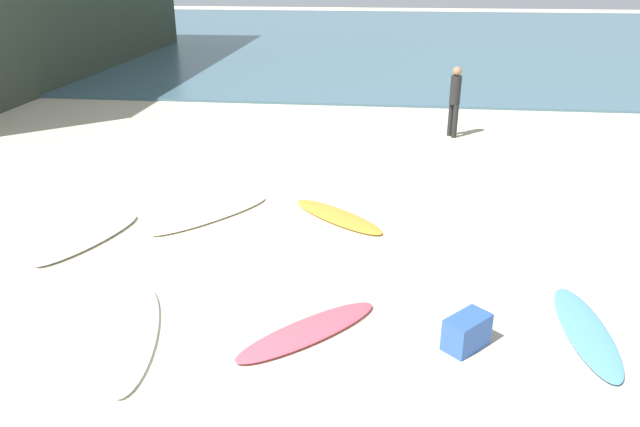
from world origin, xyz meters
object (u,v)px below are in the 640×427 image
at_px(surfboard_3, 586,331).
at_px(beachgoer_near, 455,98).
at_px(surfboard_4, 89,238).
at_px(beach_cooler, 467,332).
at_px(surfboard_5, 338,216).
at_px(surfboard_0, 212,215).
at_px(surfboard_2, 134,335).
at_px(surfboard_1, 308,331).

distance_m(surfboard_3, beachgoer_near, 9.36).
height_order(surfboard_4, beachgoer_near, beachgoer_near).
height_order(surfboard_4, beach_cooler, beach_cooler).
height_order(surfboard_5, beach_cooler, beach_cooler).
bearing_deg(surfboard_4, surfboard_0, -126.80).
distance_m(surfboard_2, surfboard_5, 4.65).
xyz_separation_m(surfboard_0, surfboard_3, (5.79, -3.11, 0.00)).
height_order(surfboard_0, beachgoer_near, beachgoer_near).
xyz_separation_m(surfboard_2, surfboard_5, (2.21, 4.09, 0.00)).
bearing_deg(surfboard_5, surfboard_3, 87.18).
relative_size(surfboard_4, beachgoer_near, 1.21).
bearing_deg(surfboard_0, surfboard_1, -18.91).
distance_m(surfboard_4, beachgoer_near, 9.99).
height_order(surfboard_2, beachgoer_near, beachgoer_near).
distance_m(surfboard_4, surfboard_5, 4.35).
bearing_deg(beach_cooler, beachgoer_near, 86.24).
distance_m(surfboard_5, beachgoer_near, 6.54).
height_order(surfboard_0, surfboard_4, surfboard_4).
relative_size(surfboard_0, surfboard_5, 1.16).
distance_m(surfboard_1, surfboard_3, 3.53).
height_order(surfboard_1, surfboard_2, surfboard_1).
xyz_separation_m(surfboard_4, beachgoer_near, (6.66, 7.39, 1.01)).
bearing_deg(surfboard_5, beachgoer_near, -162.37).
bearing_deg(surfboard_4, surfboard_5, -142.12).
height_order(surfboard_4, surfboard_5, surfboard_4).
relative_size(surfboard_0, beachgoer_near, 1.35).
bearing_deg(surfboard_4, surfboard_3, -175.55).
relative_size(surfboard_3, beachgoer_near, 1.14).
xyz_separation_m(surfboard_2, beachgoer_near, (4.77, 10.02, 1.02)).
bearing_deg(surfboard_3, beach_cooler, -164.85).
xyz_separation_m(surfboard_1, surfboard_3, (3.51, 0.42, -0.00)).
bearing_deg(beach_cooler, surfboard_5, 116.85).
height_order(surfboard_0, surfboard_1, surfboard_1).
xyz_separation_m(surfboard_1, surfboard_4, (-4.06, 2.30, 0.00)).
height_order(surfboard_0, surfboard_2, same).
xyz_separation_m(surfboard_3, surfboard_5, (-3.47, 3.33, -0.00)).
relative_size(surfboard_1, surfboard_3, 1.01).
xyz_separation_m(surfboard_2, surfboard_3, (5.68, 0.76, 0.00)).
bearing_deg(surfboard_0, beach_cooler, -1.98).
relative_size(surfboard_1, surfboard_5, 0.99).
distance_m(beachgoer_near, beach_cooler, 9.79).
distance_m(surfboard_0, surfboard_2, 3.87).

